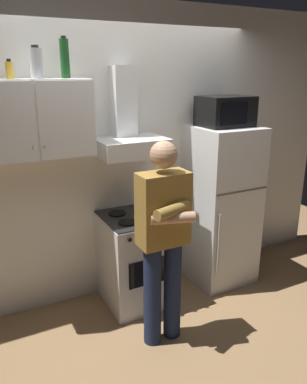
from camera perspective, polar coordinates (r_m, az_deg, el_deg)
The scene contains 12 objects.
ground_plane at distance 3.68m, azimuth 0.00°, elevation -17.33°, with size 7.00×7.00×0.00m, color olive.
back_wall_tiled at distance 3.64m, azimuth -4.36°, elevation 5.57°, with size 4.80×0.10×2.70m, color silver.
upper_cabinet at distance 3.12m, azimuth -17.59°, elevation 10.24°, with size 0.90×0.37×0.60m.
stove_oven at distance 3.63m, azimuth -2.55°, elevation -9.89°, with size 0.60×0.62×0.87m.
range_hood at distance 3.37m, azimuth -3.73°, elevation 8.90°, with size 0.60×0.44×0.75m.
refrigerator at distance 3.93m, azimuth 10.04°, elevation -2.04°, with size 0.60×0.62×1.60m.
microwave at distance 3.74m, azimuth 10.64°, elevation 11.72°, with size 0.48×0.37×0.28m.
person_standing at distance 2.91m, azimuth 1.48°, elevation -6.86°, with size 0.38×0.33×1.64m.
cooking_pot at distance 3.37m, azimuth 0.20°, elevation -2.69°, with size 0.29×0.19×0.12m.
bottle_wine_green at distance 3.16m, azimuth -13.07°, elevation 18.82°, with size 0.07×0.07×0.31m.
bottle_spice_jar at distance 3.05m, azimuth -20.63°, elevation 16.65°, with size 0.05×0.05×0.14m.
bottle_canister_steel at distance 3.08m, azimuth -17.07°, elevation 17.89°, with size 0.09×0.09×0.23m.
Camera 1 is at (-1.38, -2.68, 2.11)m, focal length 35.83 mm.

